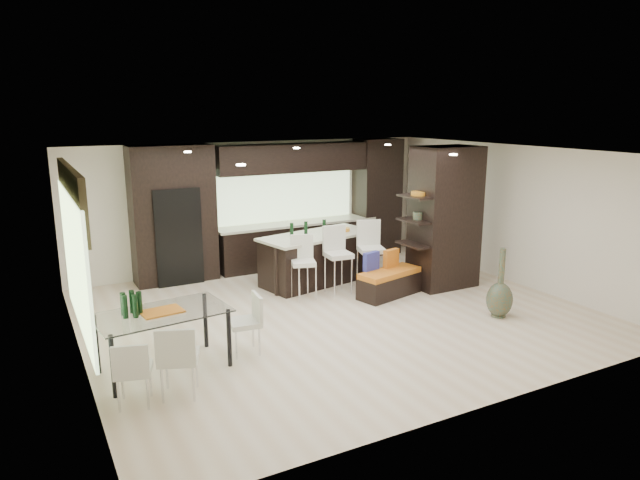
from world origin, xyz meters
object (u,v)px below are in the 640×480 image
bench (389,283)px  chair_end (245,327)px  dining_table (164,341)px  chair_far (134,375)px  kitchen_island (318,258)px  stool_right (371,262)px  floor_vase (501,283)px  stool_left (303,274)px  chair_near (179,362)px  stool_mid (338,267)px

bench → chair_end: (-3.25, -1.12, 0.15)m
dining_table → chair_far: bearing=-131.2°
bench → dining_table: size_ratio=0.76×
bench → kitchen_island: bearing=104.6°
stool_right → bench: 0.64m
stool_right → chair_end: 3.63m
stool_right → bench: stool_right is taller
dining_table → floor_vase: bearing=-13.1°
bench → floor_vase: size_ratio=1.09×
kitchen_island → dining_table: 4.42m
stool_right → floor_vase: floor_vase is taller
kitchen_island → chair_end: size_ratio=2.98×
stool_left → chair_near: stool_left is taller
stool_mid → stool_left: bearing=-176.0°
kitchen_island → chair_far: (-4.15, -3.28, -0.11)m
stool_left → floor_vase: floor_vase is taller
floor_vase → chair_far: bearing=-178.8°
stool_right → dining_table: bearing=-141.1°
chair_far → bench: bearing=38.0°
dining_table → bench: bearing=7.9°
stool_mid → stool_right: 0.72m
stool_left → stool_mid: bearing=16.9°
floor_vase → chair_near: floor_vase is taller
bench → stool_mid: bearing=128.9°
dining_table → stool_right: bearing=14.9°
stool_left → chair_far: 4.23m
stool_left → bench: bearing=-3.7°
stool_mid → dining_table: 4.00m
stool_left → stool_mid: 0.72m
chair_far → stool_left: bearing=52.9°
stool_mid → stool_right: stool_right is taller
bench → chair_end: 3.44m
kitchen_island → stool_right: (0.72, -0.83, 0.04)m
stool_mid → stool_right: (0.72, -0.01, 0.01)m
stool_mid → kitchen_island: bearing=95.5°
bench → dining_table: bearing=-179.3°
stool_left → dining_table: (-2.91, -1.71, -0.07)m
dining_table → chair_end: (1.13, 0.00, -0.01)m
floor_vase → chair_end: bearing=171.6°
kitchen_island → stool_left: bearing=-143.4°
stool_left → floor_vase: 3.40m
stool_right → stool_left: bearing=-163.4°
kitchen_island → chair_end: kitchen_island is taller
stool_mid → chair_near: (-3.62, -2.48, -0.08)m
stool_mid → floor_vase: 2.91m
bench → floor_vase: bearing=-74.2°
bench → chair_end: size_ratio=1.63×
stool_left → bench: (1.47, -0.60, -0.22)m
stool_left → stool_mid: size_ratio=0.92×
stool_left → dining_table: stool_left is taller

